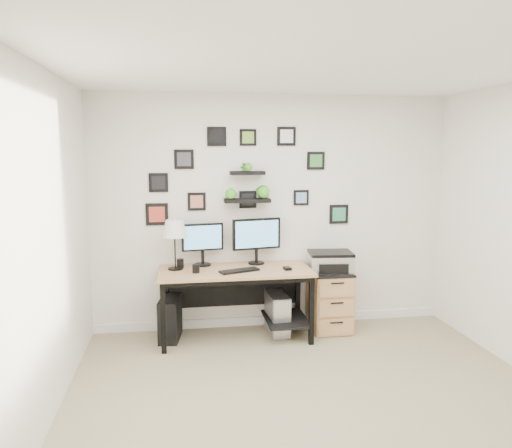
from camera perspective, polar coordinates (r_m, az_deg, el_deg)
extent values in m
plane|color=tan|center=(4.13, 7.33, -20.57)|extent=(4.00, 4.00, 0.00)
plane|color=white|center=(3.66, 8.14, 17.84)|extent=(4.00, 4.00, 0.00)
plane|color=white|center=(5.60, 1.92, 1.32)|extent=(4.00, 0.00, 4.00)
plane|color=white|center=(1.92, 25.36, -13.81)|extent=(4.00, 0.00, 4.00)
plane|color=white|center=(3.66, -23.96, -3.30)|extent=(0.00, 4.00, 4.00)
cube|color=white|center=(5.87, 1.88, -10.89)|extent=(4.00, 0.03, 0.10)
cube|color=tan|center=(5.27, -2.36, -5.38)|extent=(1.60, 0.70, 0.03)
cube|color=black|center=(5.28, -2.36, -5.81)|extent=(1.54, 0.64, 0.05)
cube|color=black|center=(5.66, -2.72, -7.29)|extent=(1.44, 0.02, 0.41)
cube|color=black|center=(5.52, 3.46, -10.77)|extent=(0.45, 0.63, 0.03)
cube|color=black|center=(5.07, -10.55, -10.54)|extent=(0.05, 0.05, 0.72)
cube|color=black|center=(5.64, -10.37, -8.56)|extent=(0.05, 0.05, 0.72)
cube|color=black|center=(5.23, 6.36, -9.83)|extent=(0.05, 0.05, 0.72)
cube|color=black|center=(5.79, 4.79, -8.00)|extent=(0.05, 0.05, 0.72)
cylinder|color=black|center=(5.48, -6.09, -4.63)|extent=(0.20, 0.20, 0.02)
cylinder|color=black|center=(5.46, -6.11, -3.83)|extent=(0.04, 0.04, 0.16)
cube|color=black|center=(5.41, -6.14, -1.50)|extent=(0.45, 0.09, 0.30)
cube|color=#59A5D8|center=(5.39, -6.10, -1.53)|extent=(0.40, 0.06, 0.25)
cylinder|color=black|center=(5.52, 0.04, -4.48)|extent=(0.21, 0.21, 0.02)
cylinder|color=black|center=(5.50, 0.04, -3.69)|extent=(0.04, 0.04, 0.16)
cube|color=black|center=(5.45, 0.06, -1.14)|extent=(0.54, 0.13, 0.34)
cube|color=#59A5D8|center=(5.43, 0.13, -1.17)|extent=(0.48, 0.10, 0.29)
cube|color=black|center=(5.18, -1.91, -5.35)|extent=(0.44, 0.27, 0.02)
cube|color=black|center=(5.26, 3.59, -5.09)|extent=(0.08, 0.11, 0.03)
cylinder|color=black|center=(5.35, -9.19, -5.05)|extent=(0.16, 0.16, 0.01)
cylinder|color=black|center=(5.29, -9.25, -2.52)|extent=(0.01, 0.01, 0.48)
cone|color=white|center=(5.26, -9.30, -0.50)|extent=(0.26, 0.26, 0.18)
cylinder|color=black|center=(5.16, -6.88, -5.08)|extent=(0.08, 0.08, 0.09)
cylinder|color=black|center=(5.39, -8.65, -4.47)|extent=(0.07, 0.07, 0.10)
cube|color=black|center=(5.47, -9.78, -10.57)|extent=(0.26, 0.47, 0.45)
cube|color=gray|center=(5.56, 2.46, -10.18)|extent=(0.22, 0.45, 0.44)
cube|color=silver|center=(5.36, 3.03, -10.92)|extent=(0.18, 0.02, 0.41)
cube|color=tan|center=(5.69, 8.38, -8.71)|extent=(0.42, 0.50, 0.65)
cube|color=black|center=(5.60, 8.45, -5.43)|extent=(0.43, 0.51, 0.02)
cube|color=tan|center=(5.53, 9.13, -11.62)|extent=(0.39, 0.02, 0.18)
cylinder|color=black|center=(5.49, 9.19, -11.08)|extent=(0.14, 0.02, 0.02)
cube|color=tan|center=(5.46, 9.19, -9.49)|extent=(0.39, 0.02, 0.18)
cylinder|color=black|center=(5.43, 9.25, -8.92)|extent=(0.14, 0.02, 0.02)
cube|color=tan|center=(5.39, 9.24, -7.30)|extent=(0.39, 0.02, 0.18)
cylinder|color=black|center=(5.37, 9.30, -6.71)|extent=(0.14, 0.02, 0.02)
cube|color=silver|center=(5.59, 8.49, -4.38)|extent=(0.50, 0.41, 0.18)
cube|color=black|center=(5.56, 8.51, -3.32)|extent=(0.50, 0.41, 0.03)
cube|color=black|center=(5.41, 8.89, -5.11)|extent=(0.32, 0.05, 0.11)
cube|color=black|center=(5.45, -1.00, 2.71)|extent=(0.50, 0.18, 0.04)
cube|color=black|center=(5.41, -1.00, 5.86)|extent=(0.38, 0.15, 0.04)
imported|color=green|center=(5.41, -2.80, 4.31)|extent=(0.15, 0.12, 0.27)
imported|color=green|center=(5.46, 0.76, 4.35)|extent=(0.15, 0.15, 0.27)
imported|color=green|center=(5.41, -1.00, 7.42)|extent=(0.13, 0.09, 0.25)
cube|color=black|center=(5.64, 5.18, 3.02)|extent=(0.17, 0.02, 0.17)
cube|color=#6D94BF|center=(5.63, 5.20, 3.01)|extent=(0.12, 0.00, 0.12)
cube|color=black|center=(5.57, 3.50, 9.98)|extent=(0.21, 0.02, 0.21)
cube|color=white|center=(5.56, 3.52, 9.98)|extent=(0.14, 0.00, 0.14)
cube|color=black|center=(5.66, 6.85, 7.20)|extent=(0.20, 0.02, 0.20)
cube|color=#397E39|center=(5.64, 6.88, 7.19)|extent=(0.14, 0.00, 0.14)
cube|color=black|center=(5.50, -11.25, 1.10)|extent=(0.24, 0.02, 0.24)
cube|color=#C13D2D|center=(5.48, -11.26, 1.08)|extent=(0.17, 0.00, 0.17)
cube|color=black|center=(5.48, -6.79, 2.57)|extent=(0.20, 0.02, 0.20)
cube|color=#B46753|center=(5.47, -6.79, 2.55)|extent=(0.14, 0.00, 0.14)
cube|color=black|center=(5.52, -0.95, 2.82)|extent=(0.19, 0.02, 0.19)
cube|color=black|center=(5.51, -0.93, 2.81)|extent=(0.13, 0.00, 0.13)
cube|color=black|center=(5.50, -0.92, 9.86)|extent=(0.18, 0.02, 0.18)
cube|color=olive|center=(5.49, -0.91, 9.87)|extent=(0.13, 0.00, 0.13)
cube|color=black|center=(5.46, -11.09, 4.67)|extent=(0.20, 0.02, 0.20)
cube|color=black|center=(5.45, -11.09, 4.66)|extent=(0.14, 0.00, 0.14)
cube|color=black|center=(5.78, 9.45, 1.11)|extent=(0.22, 0.02, 0.22)
cube|color=#2F8261|center=(5.77, 9.48, 1.10)|extent=(0.15, 0.00, 0.15)
cube|color=black|center=(5.45, -8.23, 7.33)|extent=(0.21, 0.02, 0.21)
cube|color=#3B3A40|center=(5.44, -8.23, 7.33)|extent=(0.15, 0.00, 0.15)
cube|color=black|center=(5.46, -4.52, 9.94)|extent=(0.21, 0.02, 0.21)
cube|color=black|center=(5.45, -4.51, 9.94)|extent=(0.15, 0.00, 0.15)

